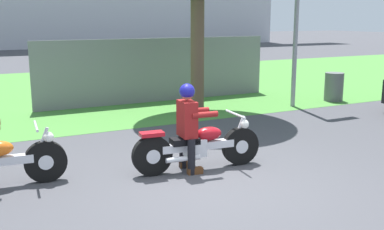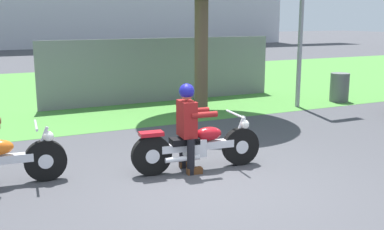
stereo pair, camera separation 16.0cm
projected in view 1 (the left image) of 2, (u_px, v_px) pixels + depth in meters
name	position (u px, v px, depth m)	size (l,w,h in m)	color
ground	(214.00, 187.00, 6.68)	(120.00, 120.00, 0.00)	#424247
grass_verge	(62.00, 91.00, 15.28)	(60.00, 12.00, 0.01)	#478438
motorcycle_lead	(198.00, 146.00, 7.37)	(2.13, 0.66, 0.87)	black
rider_lead	(188.00, 121.00, 7.23)	(0.58, 0.50, 1.39)	black
trash_can	(334.00, 87.00, 13.48)	(0.53, 0.53, 0.82)	#595E5B
fence_segment	(158.00, 70.00, 13.32)	(7.00, 0.06, 1.80)	slate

